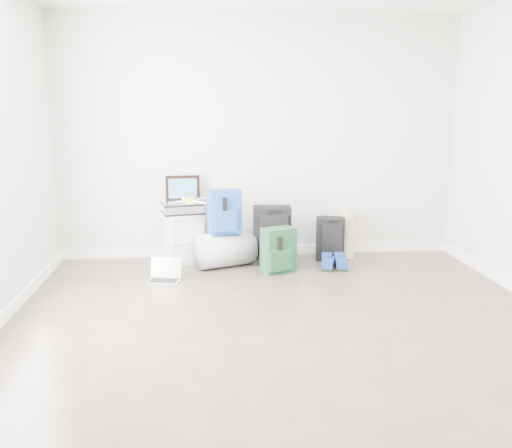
{
  "coord_description": "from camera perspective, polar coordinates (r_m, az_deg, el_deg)",
  "views": [
    {
      "loc": [
        -0.6,
        -3.61,
        1.7
      ],
      "look_at": [
        -0.09,
        1.9,
        0.5
      ],
      "focal_mm": 38.0,
      "sensor_mm": 36.0,
      "label": 1
    }
  ],
  "objects": [
    {
      "name": "boxes_stack",
      "position": [
        6.04,
        -7.61,
        -1.44
      ],
      "size": [
        0.48,
        0.45,
        0.55
      ],
      "rotation": [
        0.0,
        0.0,
        0.43
      ],
      "color": "silver",
      "rests_on": "ground"
    },
    {
      "name": "laptop",
      "position": [
        5.48,
        -9.57,
        -5.37
      ],
      "size": [
        0.35,
        0.28,
        0.22
      ],
      "rotation": [
        0.0,
        0.0,
        -0.2
      ],
      "color": "silver",
      "rests_on": "ground"
    },
    {
      "name": "blue_backpack",
      "position": [
        5.74,
        -3.32,
        1.22
      ],
      "size": [
        0.37,
        0.3,
        0.46
      ],
      "rotation": [
        0.0,
        0.0,
        0.22
      ],
      "color": "#174596",
      "rests_on": "duffel_bag"
    },
    {
      "name": "large_suitcase",
      "position": [
        5.94,
        1.7,
        -1.18
      ],
      "size": [
        0.43,
        0.29,
        0.63
      ],
      "rotation": [
        0.0,
        0.0,
        -0.07
      ],
      "color": "black",
      "rests_on": "ground"
    },
    {
      "name": "green_backpack",
      "position": [
        5.66,
        2.39,
        -2.84
      ],
      "size": [
        0.38,
        0.34,
        0.47
      ],
      "rotation": [
        0.0,
        0.0,
        0.38
      ],
      "color": "#14371D",
      "rests_on": "ground"
    },
    {
      "name": "carry_on",
      "position": [
        6.15,
        7.81,
        -1.54
      ],
      "size": [
        0.34,
        0.25,
        0.49
      ],
      "rotation": [
        0.0,
        0.0,
        -0.17
      ],
      "color": "black",
      "rests_on": "ground"
    },
    {
      "name": "ground",
      "position": [
        4.03,
        3.88,
        -12.66
      ],
      "size": [
        5.0,
        5.0,
        0.0
      ],
      "primitive_type": "plane",
      "color": "#383029",
      "rests_on": "ground"
    },
    {
      "name": "room_envelope",
      "position": [
        3.68,
        4.23,
        12.61
      ],
      "size": [
        4.52,
        5.02,
        2.71
      ],
      "color": "silver",
      "rests_on": "ground"
    },
    {
      "name": "rolled_rug",
      "position": [
        6.28,
        9.55,
        -0.98
      ],
      "size": [
        0.18,
        0.18,
        0.56
      ],
      "primitive_type": "cylinder",
      "color": "tan",
      "rests_on": "ground"
    },
    {
      "name": "painting",
      "position": [
        6.04,
        -7.72,
        3.76
      ],
      "size": [
        0.37,
        0.07,
        0.28
      ],
      "rotation": [
        0.0,
        0.0,
        0.11
      ],
      "color": "black",
      "rests_on": "briefcase"
    },
    {
      "name": "duffel_bag",
      "position": [
        5.86,
        -3.28,
        -2.68
      ],
      "size": [
        0.7,
        0.56,
        0.38
      ],
      "primitive_type": "cylinder",
      "rotation": [
        0.0,
        1.57,
        0.35
      ],
      "color": "gray",
      "rests_on": "ground"
    },
    {
      "name": "briefcase",
      "position": [
        5.97,
        -7.7,
        1.7
      ],
      "size": [
        0.49,
        0.4,
        0.13
      ],
      "primitive_type": "cube",
      "rotation": [
        0.0,
        0.0,
        0.21
      ],
      "color": "#B2B2B7",
      "rests_on": "boxes_stack"
    },
    {
      "name": "shoes",
      "position": [
        5.89,
        8.29,
        -4.12
      ],
      "size": [
        0.33,
        0.33,
        0.1
      ],
      "rotation": [
        0.0,
        0.0,
        -0.27
      ],
      "color": "black",
      "rests_on": "ground"
    },
    {
      "name": "drone",
      "position": [
        5.93,
        -6.96,
        2.51
      ],
      "size": [
        0.45,
        0.45,
        0.05
      ],
      "rotation": [
        0.0,
        0.0,
        -0.12
      ],
      "color": "yellow",
      "rests_on": "briefcase"
    }
  ]
}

